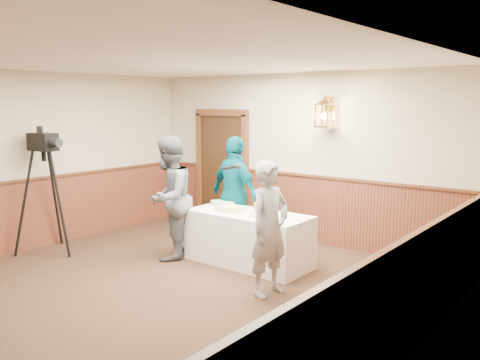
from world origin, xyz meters
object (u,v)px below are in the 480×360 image
Objects in this scene: interviewer at (169,198)px; baker at (269,229)px; sheet_cake_yellow at (230,209)px; sheet_cake_green at (222,203)px; tv_camera_rig at (46,200)px; tiered_cake at (262,208)px; display_table at (249,238)px; assistant_p at (235,194)px.

interviewer is 1.12× the size of baker.
sheet_cake_yellow is 0.23× the size of baker.
interviewer is 2.02m from baker.
sheet_cake_yellow is 0.42m from sheet_cake_green.
tiered_cake is at bearing 19.92° from tv_camera_rig.
tiered_cake is 0.55m from sheet_cake_yellow.
display_table is 0.99× the size of interviewer.
sheet_cake_yellow is 0.21× the size of assistant_p.
baker is at bearing 61.47° from interviewer.
interviewer is (-1.36, -0.45, 0.05)m from tiered_cake.
sheet_cake_green is 2.71m from tv_camera_rig.
sheet_cake_green is 0.82m from interviewer.
display_table is 4.83× the size of sheet_cake_yellow.
display_table is 3.19m from tv_camera_rig.
display_table is at bearing -14.06° from sheet_cake_green.
display_table is 0.88m from assistant_p.
sheet_cake_green reaches higher than display_table.
display_table is at bearing 169.60° from tiered_cake.
sheet_cake_green is (-0.35, 0.24, -0.00)m from sheet_cake_yellow.
assistant_p reaches higher than sheet_cake_green.
interviewer is at bearing 74.14° from assistant_p.
interviewer is at bearing -155.48° from display_table.
tv_camera_rig reaches higher than assistant_p.
sheet_cake_yellow is at bearing 66.04° from baker.
sheet_cake_green is at bearing 167.02° from tiered_cake.
sheet_cake_yellow is at bearing -34.18° from sheet_cake_green.
sheet_cake_green is (-0.89, 0.21, -0.08)m from tiered_cake.
baker is 0.91× the size of assistant_p.
tv_camera_rig is at bearing 107.29° from baker.
interviewer reaches higher than assistant_p.
tiered_cake is 0.18× the size of assistant_p.
sheet_cake_green is at bearing 165.94° from display_table.
sheet_cake_yellow is at bearing -163.66° from display_table.
sheet_cake_green is at bearing 31.85° from tv_camera_rig.
tiered_cake is 1.02× the size of sheet_cake_green.
tv_camera_rig is (-3.70, -0.69, 0.02)m from baker.
baker reaches higher than display_table.
tv_camera_rig is (-2.52, -1.39, 0.05)m from sheet_cake_yellow.
display_table is at bearing 55.95° from baker.
tv_camera_rig reaches higher than interviewer.
interviewer reaches higher than display_table.
tiered_cake is 0.17× the size of interviewer.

